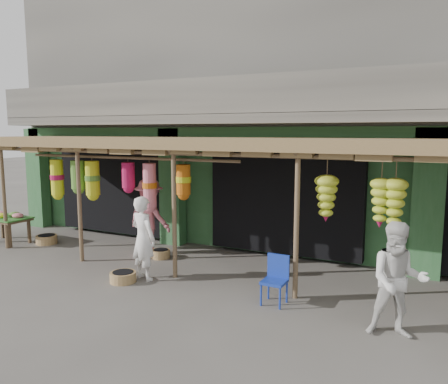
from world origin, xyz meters
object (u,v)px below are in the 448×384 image
at_px(person_right, 398,280).
at_px(blue_chair, 276,277).
at_px(flower_table, 6,218).
at_px(person_front, 143,238).
at_px(person_shopper, 149,216).

bearing_deg(person_right, blue_chair, 155.03).
distance_m(flower_table, person_front, 5.04).
bearing_deg(blue_chair, flower_table, 176.11).
relative_size(flower_table, person_shopper, 0.77).
bearing_deg(flower_table, blue_chair, -2.60).
xyz_separation_m(flower_table, person_front, (4.98, -0.74, 0.18)).
bearing_deg(person_right, person_shopper, 148.00).
bearing_deg(blue_chair, person_shopper, 158.68).
distance_m(person_front, person_shopper, 1.89).
bearing_deg(person_shopper, person_right, 167.00).
xyz_separation_m(blue_chair, person_shopper, (-3.77, 1.59, 0.44)).
xyz_separation_m(flower_table, person_right, (9.71, -1.16, 0.18)).
bearing_deg(flower_table, person_shopper, 14.92).
bearing_deg(person_front, person_right, -170.56).
relative_size(flower_table, person_front, 0.83).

